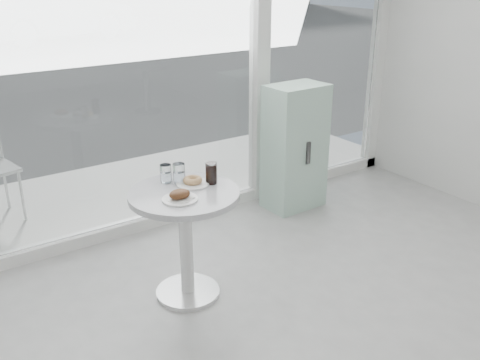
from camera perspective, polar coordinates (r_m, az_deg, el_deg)
storefront at (r=4.43m, az=-6.85°, el=16.51°), size 5.00×0.14×3.00m
main_table at (r=3.54m, az=-5.87°, el=-4.53°), size 0.72×0.72×0.77m
patio_deck at (r=5.52m, az=-10.64°, el=-0.77°), size 5.60×1.60×0.05m
mint_cabinet at (r=4.90m, az=5.87°, el=3.47°), size 0.54×0.38×1.15m
car_silver at (r=17.39m, az=-19.21°, el=16.41°), size 5.01×2.78×1.56m
plate_fritter at (r=3.32m, az=-6.40°, el=-1.70°), size 0.22×0.22×0.07m
plate_donut at (r=3.54m, az=-5.07°, el=-0.19°), size 0.22×0.22×0.05m
water_tumbler_a at (r=3.59m, az=-7.92°, el=0.59°), size 0.08×0.08×0.12m
water_tumbler_b at (r=3.58m, az=-6.52°, el=0.63°), size 0.08×0.08×0.13m
cola_glass at (r=3.54m, az=-3.09°, el=0.71°), size 0.08×0.08×0.15m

